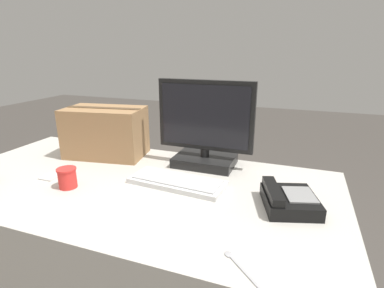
{
  "coord_description": "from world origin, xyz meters",
  "views": [
    {
      "loc": [
        0.67,
        -1.05,
        1.31
      ],
      "look_at": [
        0.22,
        0.19,
        0.89
      ],
      "focal_mm": 28.0,
      "sensor_mm": 36.0,
      "label": 1
    }
  ],
  "objects_px": {
    "monitor": "(205,132)",
    "sticky_note_pad": "(50,177)",
    "keyboard": "(177,182)",
    "spoon": "(237,264)",
    "desk_phone": "(288,200)",
    "cardboard_box": "(106,132)",
    "paper_cup_right": "(67,178)"
  },
  "relations": [
    {
      "from": "keyboard",
      "to": "spoon",
      "type": "xyz_separation_m",
      "value": [
        0.36,
        -0.42,
        -0.01
      ]
    },
    {
      "from": "monitor",
      "to": "sticky_note_pad",
      "type": "xyz_separation_m",
      "value": [
        -0.63,
        -0.4,
        -0.17
      ]
    },
    {
      "from": "keyboard",
      "to": "desk_phone",
      "type": "distance_m",
      "value": 0.47
    },
    {
      "from": "paper_cup_right",
      "to": "cardboard_box",
      "type": "xyz_separation_m",
      "value": [
        -0.09,
        0.4,
        0.09
      ]
    },
    {
      "from": "spoon",
      "to": "monitor",
      "type": "bearing_deg",
      "value": -21.07
    },
    {
      "from": "monitor",
      "to": "paper_cup_right",
      "type": "distance_m",
      "value": 0.66
    },
    {
      "from": "keyboard",
      "to": "paper_cup_right",
      "type": "bearing_deg",
      "value": -151.76
    },
    {
      "from": "spoon",
      "to": "keyboard",
      "type": "bearing_deg",
      "value": -5.35
    },
    {
      "from": "keyboard",
      "to": "cardboard_box",
      "type": "relative_size",
      "value": 0.97
    },
    {
      "from": "keyboard",
      "to": "cardboard_box",
      "type": "height_order",
      "value": "cardboard_box"
    },
    {
      "from": "spoon",
      "to": "sticky_note_pad",
      "type": "bearing_deg",
      "value": 27.46
    },
    {
      "from": "spoon",
      "to": "sticky_note_pad",
      "type": "height_order",
      "value": "sticky_note_pad"
    },
    {
      "from": "monitor",
      "to": "keyboard",
      "type": "relative_size",
      "value": 1.11
    },
    {
      "from": "spoon",
      "to": "cardboard_box",
      "type": "relative_size",
      "value": 0.28
    },
    {
      "from": "monitor",
      "to": "cardboard_box",
      "type": "xyz_separation_m",
      "value": [
        -0.56,
        -0.04,
        -0.04
      ]
    },
    {
      "from": "keyboard",
      "to": "paper_cup_right",
      "type": "xyz_separation_m",
      "value": [
        -0.43,
        -0.19,
        0.03
      ]
    },
    {
      "from": "monitor",
      "to": "sticky_note_pad",
      "type": "height_order",
      "value": "monitor"
    },
    {
      "from": "cardboard_box",
      "to": "paper_cup_right",
      "type": "bearing_deg",
      "value": -77.96
    },
    {
      "from": "monitor",
      "to": "cardboard_box",
      "type": "relative_size",
      "value": 1.07
    },
    {
      "from": "desk_phone",
      "to": "cardboard_box",
      "type": "distance_m",
      "value": 1.02
    },
    {
      "from": "paper_cup_right",
      "to": "spoon",
      "type": "height_order",
      "value": "paper_cup_right"
    },
    {
      "from": "cardboard_box",
      "to": "desk_phone",
      "type": "bearing_deg",
      "value": -14.56
    },
    {
      "from": "monitor",
      "to": "desk_phone",
      "type": "relative_size",
      "value": 1.84
    },
    {
      "from": "spoon",
      "to": "paper_cup_right",
      "type": "bearing_deg",
      "value": 27.89
    },
    {
      "from": "monitor",
      "to": "sticky_note_pad",
      "type": "distance_m",
      "value": 0.76
    },
    {
      "from": "paper_cup_right",
      "to": "sticky_note_pad",
      "type": "bearing_deg",
      "value": 161.21
    },
    {
      "from": "monitor",
      "to": "spoon",
      "type": "relative_size",
      "value": 3.76
    },
    {
      "from": "keyboard",
      "to": "sticky_note_pad",
      "type": "height_order",
      "value": "keyboard"
    },
    {
      "from": "paper_cup_right",
      "to": "desk_phone",
      "type": "bearing_deg",
      "value": 9.45
    },
    {
      "from": "keyboard",
      "to": "monitor",
      "type": "bearing_deg",
      "value": 85.25
    },
    {
      "from": "desk_phone",
      "to": "spoon",
      "type": "xyz_separation_m",
      "value": [
        -0.11,
        -0.38,
        -0.03
      ]
    },
    {
      "from": "monitor",
      "to": "cardboard_box",
      "type": "bearing_deg",
      "value": -175.49
    }
  ]
}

